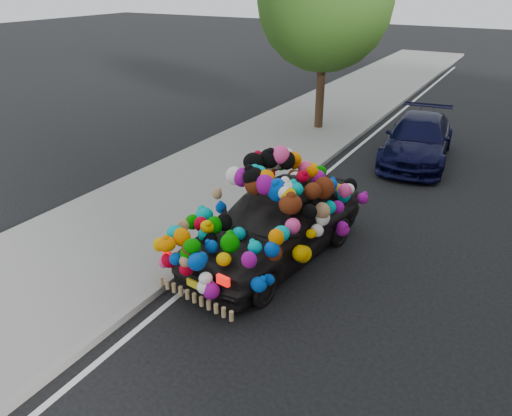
{
  "coord_description": "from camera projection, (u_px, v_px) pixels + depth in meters",
  "views": [
    {
      "loc": [
        2.47,
        -5.88,
        4.8
      ],
      "look_at": [
        -1.42,
        1.01,
        1.09
      ],
      "focal_mm": 35.0,
      "sensor_mm": 36.0,
      "label": 1
    }
  ],
  "objects": [
    {
      "name": "navy_sedan",
      "position": [
        418.0,
        139.0,
        13.97
      ],
      "size": [
        2.15,
        4.36,
        1.22
      ],
      "primitive_type": "imported",
      "rotation": [
        0.0,
        0.0,
        0.11
      ],
      "color": "black",
      "rests_on": "ground"
    },
    {
      "name": "plush_art_car",
      "position": [
        275.0,
        206.0,
        8.92
      ],
      "size": [
        2.6,
        4.57,
        2.06
      ],
      "rotation": [
        0.0,
        0.0,
        -0.14
      ],
      "color": "black",
      "rests_on": "ground"
    },
    {
      "name": "sidewalk",
      "position": [
        101.0,
        244.0,
        9.67
      ],
      "size": [
        4.0,
        60.0,
        0.12
      ],
      "primitive_type": "cube",
      "color": "gray",
      "rests_on": "ground"
    },
    {
      "name": "tree_near_sidewalk",
      "position": [
        325.0,
        2.0,
        15.24
      ],
      "size": [
        4.2,
        4.2,
        6.13
      ],
      "color": "#332114",
      "rests_on": "ground"
    },
    {
      "name": "kerb",
      "position": [
        182.0,
        270.0,
        8.79
      ],
      "size": [
        0.15,
        60.0,
        0.13
      ],
      "primitive_type": "cube",
      "color": "gray",
      "rests_on": "ground"
    },
    {
      "name": "ground",
      "position": [
        304.0,
        314.0,
        7.77
      ],
      "size": [
        100.0,
        100.0,
        0.0
      ],
      "primitive_type": "plane",
      "color": "black",
      "rests_on": "ground"
    }
  ]
}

